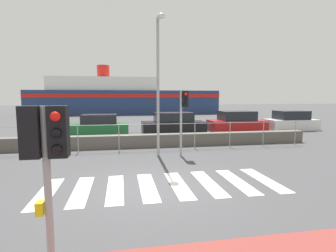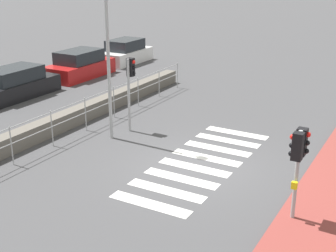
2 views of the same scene
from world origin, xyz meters
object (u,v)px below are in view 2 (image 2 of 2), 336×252
at_px(traffic_light_far, 130,78).
at_px(streetlamp, 113,40).
at_px(traffic_light_near, 299,152).
at_px(parked_car_white, 125,53).
at_px(parked_car_black, 14,85).
at_px(parked_car_red, 80,66).

bearing_deg(traffic_light_far, streetlamp, -177.34).
height_order(traffic_light_near, parked_car_white, traffic_light_near).
bearing_deg(parked_car_black, parked_car_white, -0.00).
bearing_deg(traffic_light_far, parked_car_black, 81.89).
bearing_deg(parked_car_black, traffic_light_near, -107.73).
relative_size(parked_car_black, parked_car_white, 1.16).
bearing_deg(parked_car_red, parked_car_white, -0.00).
height_order(parked_car_black, parked_car_white, parked_car_white).
height_order(traffic_light_far, parked_car_white, traffic_light_far).
xyz_separation_m(traffic_light_far, parked_car_white, (10.35, 7.35, -1.42)).
relative_size(traffic_light_far, parked_car_red, 0.67).
distance_m(parked_car_red, parked_car_white, 4.49).
bearing_deg(streetlamp, traffic_light_far, 2.66).
bearing_deg(traffic_light_far, traffic_light_near, -116.56).
bearing_deg(parked_car_white, streetlamp, -147.04).
height_order(traffic_light_far, parked_car_red, traffic_light_far).
relative_size(traffic_light_near, parked_car_red, 0.58).
xyz_separation_m(streetlamp, parked_car_black, (2.12, 7.40, -2.99)).
relative_size(traffic_light_far, parked_car_white, 0.73).
bearing_deg(streetlamp, traffic_light_near, -109.51).
xyz_separation_m(parked_car_black, parked_car_red, (4.81, 0.00, 0.02)).
bearing_deg(traffic_light_far, parked_car_white, 35.40).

